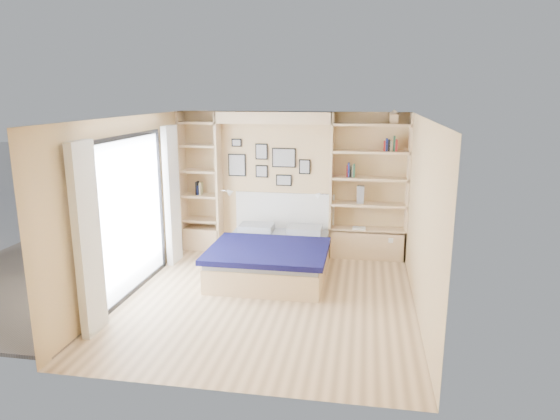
# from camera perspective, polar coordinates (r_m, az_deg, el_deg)

# --- Properties ---
(ground) EXTENTS (4.50, 4.50, 0.00)m
(ground) POSITION_cam_1_polar(r_m,az_deg,el_deg) (7.09, -1.32, -10.13)
(ground) COLOR #DBB789
(ground) RESTS_ON ground
(room_shell) EXTENTS (4.50, 4.50, 4.50)m
(room_shell) POSITION_cam_1_polar(r_m,az_deg,el_deg) (8.26, -1.96, 1.12)
(room_shell) COLOR tan
(room_shell) RESTS_ON ground
(bed) EXTENTS (1.78, 2.31, 1.07)m
(bed) POSITION_cam_1_polar(r_m,az_deg,el_deg) (7.97, -0.85, -5.28)
(bed) COLOR #E2BF8A
(bed) RESTS_ON ground
(photo_gallery) EXTENTS (1.48, 0.02, 0.82)m
(photo_gallery) POSITION_cam_1_polar(r_m,az_deg,el_deg) (8.86, -1.49, 5.42)
(photo_gallery) COLOR black
(photo_gallery) RESTS_ON ground
(reading_lamps) EXTENTS (1.92, 0.12, 0.15)m
(reading_lamps) POSITION_cam_1_polar(r_m,az_deg,el_deg) (8.70, -0.77, 1.91)
(reading_lamps) COLOR silver
(reading_lamps) RESTS_ON ground
(shelf_decor) EXTENTS (3.51, 0.23, 2.03)m
(shelf_decor) POSITION_cam_1_polar(r_m,az_deg,el_deg) (8.53, 8.30, 5.52)
(shelf_decor) COLOR #A51E1E
(shelf_decor) RESTS_ON ground
(deck) EXTENTS (3.20, 4.00, 0.05)m
(deck) POSITION_cam_1_polar(r_m,az_deg,el_deg) (8.50, -26.09, -7.48)
(deck) COLOR #6A5B4E
(deck) RESTS_ON ground
(deck_chair) EXTENTS (0.56, 0.80, 0.74)m
(deck_chair) POSITION_cam_1_polar(r_m,az_deg,el_deg) (8.81, -22.44, -4.01)
(deck_chair) COLOR tan
(deck_chair) RESTS_ON ground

